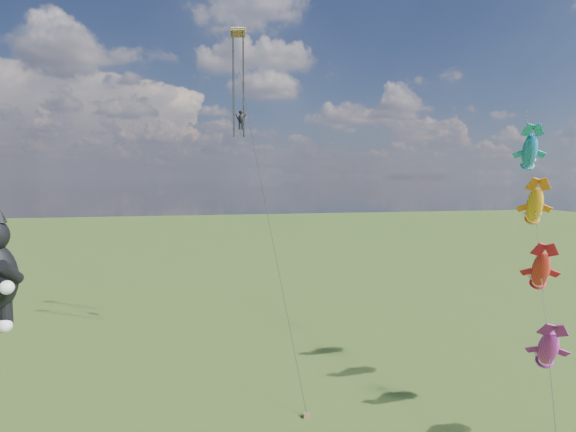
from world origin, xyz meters
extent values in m
cone|color=black|center=(-4.71, 0.02, 11.71)|extent=(0.58, 0.58, 0.55)
sphere|color=white|center=(-4.30, -0.85, 8.96)|extent=(0.55, 0.55, 0.55)
sphere|color=white|center=(-4.71, -0.03, 7.22)|extent=(0.59, 0.59, 0.59)
cylinder|color=black|center=(21.31, 1.00, 8.94)|extent=(8.31, 13.51, 17.61)
ellipsoid|color=#D833A3|center=(19.49, -1.97, 5.07)|extent=(2.04, 2.55, 2.58)
ellipsoid|color=#E54119|center=(21.03, 0.55, 8.36)|extent=(2.04, 2.55, 2.58)
ellipsoid|color=yellow|center=(22.58, 3.06, 11.64)|extent=(2.04, 2.55, 2.58)
ellipsoid|color=blue|center=(24.12, 5.58, 14.92)|extent=(2.04, 2.55, 2.58)
cube|color=brown|center=(8.98, 3.58, 0.11)|extent=(0.40, 0.30, 0.22)
cylinder|color=black|center=(8.16, 12.08, 11.29)|extent=(1.66, 17.01, 22.30)
cube|color=#24912D|center=(6.91, 17.44, 24.54)|extent=(1.15, 0.57, 0.59)
cylinder|color=black|center=(6.51, 17.44, 20.38)|extent=(0.08, 0.08, 8.32)
cylinder|color=black|center=(7.31, 17.44, 20.38)|extent=(0.08, 0.08, 8.32)
cube|color=#3114BE|center=(7.35, 20.57, 25.64)|extent=(1.22, 0.57, 0.60)
cylinder|color=black|center=(6.93, 20.57, 21.06)|extent=(0.08, 0.08, 9.16)
cylinder|color=black|center=(7.77, 20.57, 21.06)|extent=(0.08, 0.08, 9.16)
camera|label=1|loc=(2.49, -21.25, 13.25)|focal=30.00mm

